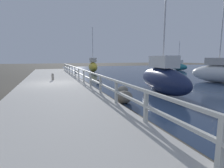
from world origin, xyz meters
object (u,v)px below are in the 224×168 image
at_px(sailboat_white, 218,72).
at_px(sailboat_yellow, 93,66).
at_px(mooring_bollard, 53,77).
at_px(sailboat_teal, 178,66).
at_px(sailboat_navy, 162,78).

bearing_deg(sailboat_white, sailboat_yellow, 96.03).
bearing_deg(mooring_bollard, sailboat_teal, 24.08).
bearing_deg(sailboat_teal, sailboat_yellow, -173.99).
xyz_separation_m(sailboat_yellow, sailboat_navy, (-0.10, -17.30, 0.02)).
height_order(sailboat_navy, sailboat_white, sailboat_navy).
relative_size(sailboat_yellow, sailboat_teal, 1.26).
relative_size(mooring_bollard, sailboat_white, 0.09).
bearing_deg(sailboat_white, sailboat_navy, 177.93).
bearing_deg(sailboat_white, mooring_bollard, 141.21).
bearing_deg(mooring_bollard, sailboat_yellow, 59.88).
bearing_deg(sailboat_navy, sailboat_yellow, 98.97).
relative_size(sailboat_teal, sailboat_white, 0.80).
bearing_deg(sailboat_navy, sailboat_white, 26.15).
relative_size(sailboat_yellow, sailboat_navy, 0.92).
bearing_deg(sailboat_yellow, sailboat_teal, 2.55).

